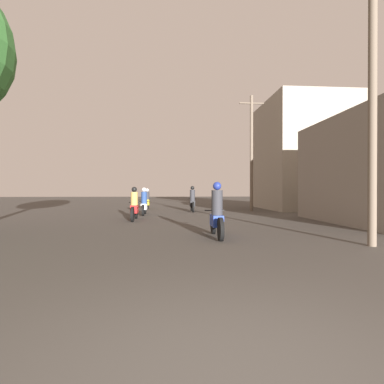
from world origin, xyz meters
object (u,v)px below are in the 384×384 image
at_px(motorcycle_blue, 217,215).
at_px(motorcycle_black, 192,201).
at_px(motorcycle_red, 134,207).
at_px(motorcycle_white, 144,204).
at_px(building_right_far, 300,156).
at_px(utility_pole_near, 373,71).
at_px(utility_pole_far, 252,151).
at_px(motorcycle_yellow, 147,201).
at_px(building_right_near, 383,170).

xyz_separation_m(motorcycle_blue, motorcycle_black, (0.10, 10.37, 0.01)).
xyz_separation_m(motorcycle_blue, motorcycle_red, (-2.95, 5.17, -0.03)).
relative_size(motorcycle_white, motorcycle_black, 1.04).
height_order(motorcycle_white, motorcycle_black, motorcycle_black).
bearing_deg(building_right_far, utility_pole_near, -108.01).
bearing_deg(motorcycle_blue, building_right_far, 67.03).
distance_m(motorcycle_blue, utility_pole_far, 11.69).
bearing_deg(motorcycle_black, motorcycle_blue, -89.23).
bearing_deg(utility_pole_far, motorcycle_black, -178.13).
height_order(motorcycle_yellow, utility_pole_far, utility_pole_far).
distance_m(motorcycle_black, utility_pole_near, 13.01).
xyz_separation_m(motorcycle_yellow, utility_pole_near, (6.50, -14.73, 3.65)).
xyz_separation_m(motorcycle_black, utility_pole_near, (3.45, -12.01, 3.60)).
bearing_deg(building_right_far, utility_pole_far, -152.27).
distance_m(building_right_far, utility_pole_far, 4.82).
distance_m(motorcycle_yellow, utility_pole_near, 16.50).
relative_size(motorcycle_red, motorcycle_yellow, 1.07).
bearing_deg(motorcycle_white, building_right_near, -15.92).
height_order(motorcycle_black, building_right_far, building_right_far).
bearing_deg(utility_pole_near, motorcycle_red, 133.67).
xyz_separation_m(building_right_near, utility_pole_far, (-3.45, 7.38, 1.71)).
bearing_deg(motorcycle_red, motorcycle_blue, -70.01).
bearing_deg(motorcycle_red, building_right_near, -20.90).
relative_size(building_right_near, utility_pole_far, 0.90).
bearing_deg(motorcycle_black, utility_pole_far, 3.19).
bearing_deg(motorcycle_black, utility_pole_near, -72.65).
bearing_deg(motorcycle_blue, motorcycle_red, 129.57).
bearing_deg(motorcycle_white, motorcycle_blue, -61.18).
relative_size(building_right_near, building_right_far, 0.87).
relative_size(building_right_near, utility_pole_near, 0.83).
relative_size(motorcycle_blue, utility_pole_near, 0.24).
distance_m(motorcycle_white, motorcycle_black, 3.67).
relative_size(motorcycle_white, utility_pole_near, 0.25).
bearing_deg(utility_pole_near, motorcycle_yellow, 113.80).
xyz_separation_m(motorcycle_white, utility_pole_near, (6.29, -9.69, 3.66)).
height_order(motorcycle_blue, utility_pole_far, utility_pole_far).
distance_m(motorcycle_white, building_right_near, 11.40).
xyz_separation_m(motorcycle_white, motorcycle_black, (2.84, 2.32, 0.06)).
height_order(motorcycle_red, motorcycle_yellow, motorcycle_red).
xyz_separation_m(motorcycle_red, building_right_near, (10.35, -2.05, 1.58)).
distance_m(motorcycle_blue, motorcycle_white, 8.50).
bearing_deg(motorcycle_yellow, utility_pole_near, -74.47).
distance_m(motorcycle_black, utility_pole_far, 5.05).
xyz_separation_m(motorcycle_blue, building_right_near, (7.41, 3.12, 1.55)).
xyz_separation_m(motorcycle_yellow, utility_pole_far, (6.90, -2.59, 3.31)).
xyz_separation_m(motorcycle_red, motorcycle_yellow, (-0.00, 7.92, -0.01)).
relative_size(motorcycle_black, building_right_far, 0.25).
bearing_deg(motorcycle_blue, motorcycle_yellow, 112.56).
distance_m(motorcycle_white, motorcycle_yellow, 5.04).
bearing_deg(motorcycle_blue, motorcycle_black, 99.33).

